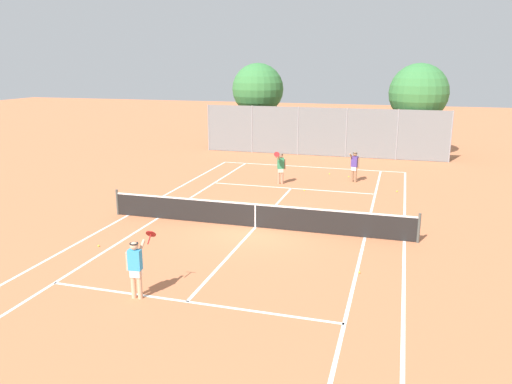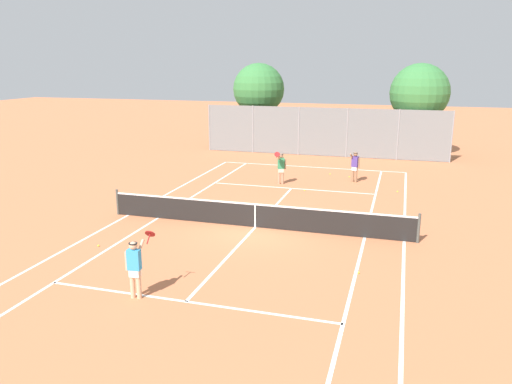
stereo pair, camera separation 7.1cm
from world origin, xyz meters
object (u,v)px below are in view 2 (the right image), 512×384
object	(u,v)px
player_far_left	(281,167)
tree_behind_right	(420,95)
player_far_right	(355,165)
loose_tennis_ball_4	(305,190)
tennis_net	(255,215)
loose_tennis_ball_3	(349,177)
tree_behind_left	(258,90)
loose_tennis_ball_2	(397,191)
loose_tennis_ball_1	(98,246)
loose_tennis_ball_0	(359,273)
player_near_side	(135,266)
loose_tennis_ball_5	(330,174)

from	to	relation	value
player_far_left	tree_behind_right	distance (m)	12.92
player_far_right	player_far_left	bearing A→B (deg)	-157.11
tree_behind_right	loose_tennis_ball_4	bearing A→B (deg)	-114.66
tennis_net	player_far_right	distance (m)	9.16
player_far_right	loose_tennis_ball_3	world-z (taller)	player_far_right
tree_behind_left	tree_behind_right	xyz separation A→B (m)	(11.33, -0.79, -0.08)
player_far_left	loose_tennis_ball_2	bearing A→B (deg)	-0.26
loose_tennis_ball_1	player_far_left	bearing A→B (deg)	70.19
loose_tennis_ball_4	tree_behind_right	world-z (taller)	tree_behind_right
tennis_net	loose_tennis_ball_0	size ratio (longest dim) A/B	181.82
player_near_side	tree_behind_left	xyz separation A→B (m)	(-3.90, 25.04, 3.23)
loose_tennis_ball_1	loose_tennis_ball_5	size ratio (longest dim) A/B	1.00
loose_tennis_ball_5	tree_behind_left	distance (m)	11.42
loose_tennis_ball_2	tree_behind_left	xyz separation A→B (m)	(-10.40, 11.35, 4.12)
loose_tennis_ball_0	tree_behind_left	size ratio (longest dim) A/B	0.01
loose_tennis_ball_0	loose_tennis_ball_5	bearing A→B (deg)	101.87
tree_behind_left	tree_behind_right	world-z (taller)	tree_behind_right
loose_tennis_ball_1	tree_behind_right	bearing A→B (deg)	63.35
tennis_net	loose_tennis_ball_2	xyz separation A→B (m)	(5.13, 7.13, -0.48)
loose_tennis_ball_2	player_far_left	bearing A→B (deg)	179.74
player_far_right	loose_tennis_ball_4	world-z (taller)	player_far_right
player_near_side	tree_behind_right	xyz separation A→B (m)	(7.42, 24.25, 3.15)
tree_behind_left	loose_tennis_ball_4	bearing A→B (deg)	-64.13
player_far_right	loose_tennis_ball_1	xyz separation A→B (m)	(-7.46, -12.19, -0.88)
loose_tennis_ball_0	loose_tennis_ball_4	bearing A→B (deg)	110.39
tennis_net	loose_tennis_ball_0	bearing A→B (deg)	-37.81
tennis_net	player_far_right	xyz separation A→B (m)	(2.88, 8.69, 0.40)
loose_tennis_ball_4	player_far_right	bearing A→B (deg)	50.28
loose_tennis_ball_4	loose_tennis_ball_5	size ratio (longest dim) A/B	1.00
player_far_right	loose_tennis_ball_3	distance (m)	1.42
loose_tennis_ball_2	loose_tennis_ball_5	size ratio (longest dim) A/B	1.00
loose_tennis_ball_3	tree_behind_right	bearing A→B (deg)	66.00
player_far_right	tennis_net	bearing A→B (deg)	-108.36
loose_tennis_ball_3	loose_tennis_ball_4	distance (m)	4.05
player_far_right	loose_tennis_ball_2	xyz separation A→B (m)	(2.25, -1.56, -0.88)
tennis_net	loose_tennis_ball_3	bearing A→B (deg)	75.53
loose_tennis_ball_0	tree_behind_right	distance (m)	21.42
player_near_side	loose_tennis_ball_0	distance (m)	6.54
loose_tennis_ball_4	tennis_net	bearing A→B (deg)	-96.84
tree_behind_left	loose_tennis_ball_1	bearing A→B (deg)	-88.20
tennis_net	player_far_right	bearing A→B (deg)	71.64
tree_behind_right	player_far_left	bearing A→B (deg)	-122.83
player_far_left	loose_tennis_ball_0	world-z (taller)	player_far_left
tree_behind_left	loose_tennis_ball_5	bearing A→B (deg)	-51.29
tennis_net	loose_tennis_ball_4	xyz separation A→B (m)	(0.73, 6.10, -0.48)
tennis_net	player_far_left	bearing A→B (deg)	95.92
player_far_left	tree_behind_left	bearing A→B (deg)	111.81
loose_tennis_ball_1	tree_behind_left	bearing A→B (deg)	91.80
tennis_net	player_near_side	bearing A→B (deg)	-101.78
player_far_left	tree_behind_left	distance (m)	12.61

